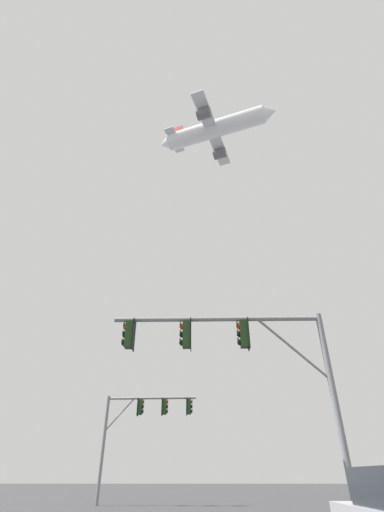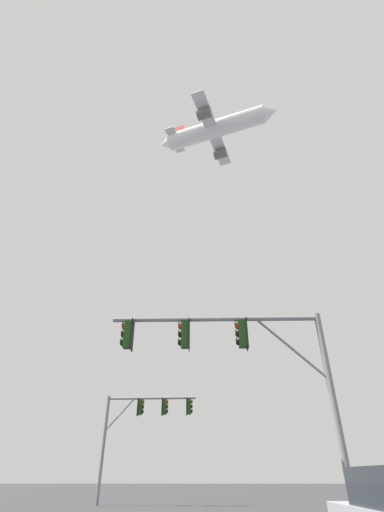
# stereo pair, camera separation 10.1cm
# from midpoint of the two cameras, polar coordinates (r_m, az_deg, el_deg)

# --- Properties ---
(signal_pole_near) EXTENTS (7.06, 0.50, 6.16)m
(signal_pole_near) POSITION_cam_midpoint_polar(r_m,az_deg,el_deg) (12.06, 7.57, -15.25)
(signal_pole_near) COLOR slate
(signal_pole_near) RESTS_ON ground
(signal_pole_far) EXTENTS (5.75, 0.61, 5.84)m
(signal_pole_far) POSITION_cam_midpoint_polar(r_m,az_deg,el_deg) (24.74, -7.81, -24.23)
(signal_pole_far) COLOR slate
(signal_pole_far) RESTS_ON ground
(airplane) EXTENTS (20.31, 15.69, 5.66)m
(airplane) POSITION_cam_midpoint_polar(r_m,az_deg,el_deg) (64.95, 3.81, 19.54)
(airplane) COLOR white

